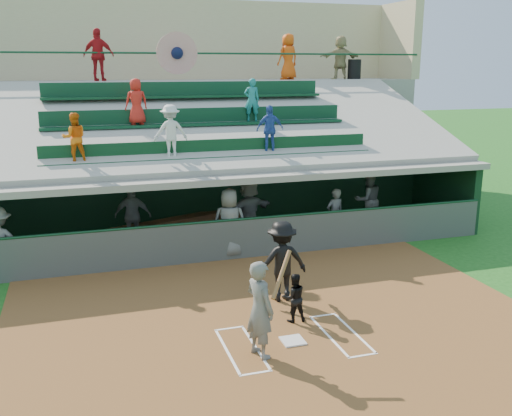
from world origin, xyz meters
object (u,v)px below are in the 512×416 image
object	(u,v)px
batter_at_plate	(260,309)
trash_bin	(354,70)
catcher	(294,298)
home_plate	(293,341)

from	to	relation	value
batter_at_plate	trash_bin	world-z (taller)	trash_bin
catcher	trash_bin	bearing A→B (deg)	-118.89
batter_at_plate	catcher	bearing A→B (deg)	46.47
batter_at_plate	catcher	distance (m)	1.65
trash_bin	batter_at_plate	bearing A→B (deg)	-122.66
home_plate	batter_at_plate	xyz separation A→B (m)	(-0.76, -0.31, 0.90)
batter_at_plate	trash_bin	size ratio (longest dim) A/B	2.43
home_plate	catcher	distance (m)	1.04
home_plate	batter_at_plate	bearing A→B (deg)	-157.60
home_plate	trash_bin	xyz separation A→B (m)	(7.27, 12.23, 4.97)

